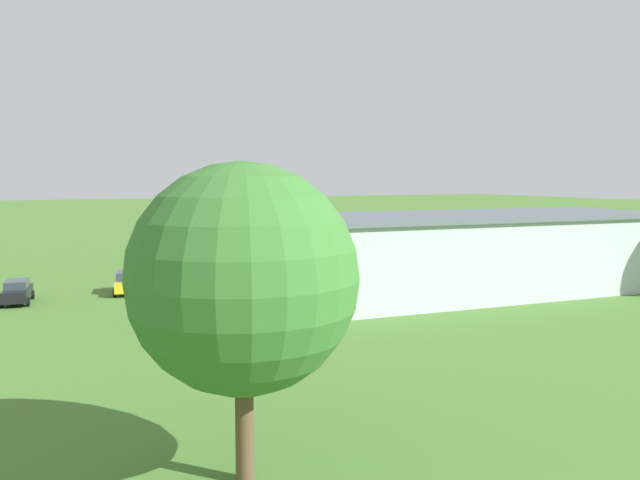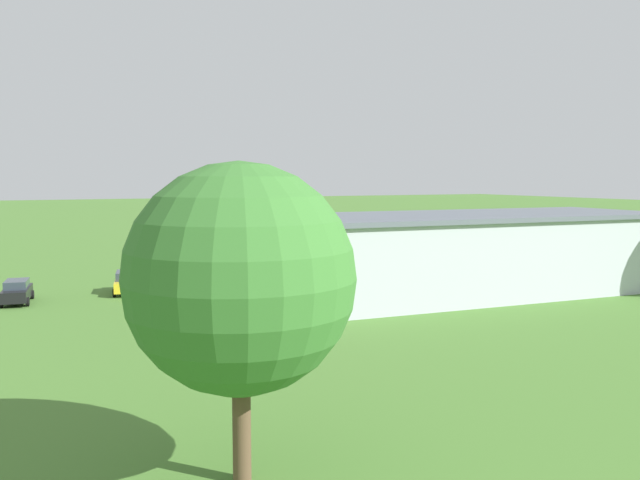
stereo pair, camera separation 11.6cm
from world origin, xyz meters
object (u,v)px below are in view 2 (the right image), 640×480
Objects in this scene: person_near_hangar_door at (472,256)px; tree_behind_hangar_left at (240,279)px; car_silver at (211,279)px; person_at_fence_line at (522,255)px; car_yellow at (127,282)px; biplane at (270,227)px; hangar at (461,253)px; car_black at (17,291)px.

tree_behind_hangar_left is (37.71, 37.39, 5.26)m from person_near_hangar_door.
person_at_fence_line is (-34.79, -2.55, -0.02)m from car_silver.
person_at_fence_line is at bearing -175.80° from car_silver.
biplane is at bearing -131.06° from car_yellow.
person_near_hangar_door is at bearing 122.50° from biplane.
person_at_fence_line is at bearing -140.08° from tree_behind_hangar_left.
hangar is 33.22m from car_black.
car_yellow is 35.59m from person_near_hangar_door.
hangar is 35.76m from biplane.
biplane is 64.08m from tree_behind_hangar_left.
person_near_hangar_door is (-11.81, -13.62, -2.25)m from hangar.
car_silver is (14.97, 25.64, -1.97)m from biplane.
car_black is at bearing 4.55° from person_near_hangar_door.
car_yellow reaches higher than car_black.
hangar is 7.77× the size of car_silver.
tree_behind_hangar_left is (43.48, 36.38, 5.35)m from person_at_fence_line.
tree_behind_hangar_left is at bearing 99.43° from car_black.
tree_behind_hangar_left is (23.66, 59.46, 3.36)m from biplane.
biplane reaches higher than car_yellow.
car_black is at bearing -17.87° from hangar.
car_black is at bearing -80.57° from tree_behind_hangar_left.
tree_behind_hangar_left reaches higher than person_at_fence_line.
biplane is at bearing -86.39° from hangar.
biplane reaches higher than car_silver.
car_black is at bearing 6.56° from car_yellow.
biplane is 29.75m from car_silver.
tree_behind_hangar_left reaches higher than car_silver.
biplane is at bearing -111.69° from tree_behind_hangar_left.
tree_behind_hangar_left reaches higher than car_black.
car_yellow is 1.04× the size of car_black.
person_at_fence_line reaches higher than car_silver.
hangar is 3.92× the size of biplane.
car_black is (31.54, -10.17, -2.25)m from hangar.
hangar is 3.53× the size of tree_behind_hangar_left.
car_silver is 0.45× the size of tree_behind_hangar_left.
hangar is at bearing 149.72° from car_silver.
car_silver is 2.48× the size of person_near_hangar_door.
person_at_fence_line is 0.17× the size of tree_behind_hangar_left.
car_yellow is at bearing -173.44° from car_black.
person_near_hangar_door is at bearing -175.45° from car_black.
car_yellow is at bearing 4.10° from person_near_hangar_door.
biplane reaches higher than person_near_hangar_door.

